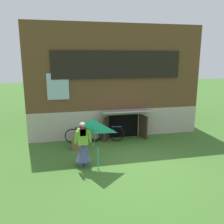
{
  "coord_description": "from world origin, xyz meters",
  "views": [
    {
      "loc": [
        -2.52,
        -7.22,
        3.59
      ],
      "look_at": [
        -0.63,
        1.32,
        1.6
      ],
      "focal_mm": 38.21,
      "sensor_mm": 36.0,
      "label": 1
    }
  ],
  "objects_px": {
    "bicycle_blue": "(106,133)",
    "kite": "(93,134)",
    "wooden_crate": "(78,144)",
    "bicycle_green": "(83,135)",
    "person": "(83,148)"
  },
  "relations": [
    {
      "from": "bicycle_blue",
      "to": "kite",
      "type": "bearing_deg",
      "value": -92.01
    },
    {
      "from": "kite",
      "to": "bicycle_blue",
      "type": "relative_size",
      "value": 1.08
    },
    {
      "from": "wooden_crate",
      "to": "kite",
      "type": "bearing_deg",
      "value": -81.56
    },
    {
      "from": "bicycle_green",
      "to": "wooden_crate",
      "type": "distance_m",
      "value": 0.76
    },
    {
      "from": "bicycle_green",
      "to": "wooden_crate",
      "type": "height_order",
      "value": "bicycle_green"
    },
    {
      "from": "person",
      "to": "wooden_crate",
      "type": "height_order",
      "value": "person"
    },
    {
      "from": "bicycle_green",
      "to": "kite",
      "type": "bearing_deg",
      "value": -84.93
    },
    {
      "from": "bicycle_blue",
      "to": "wooden_crate",
      "type": "distance_m",
      "value": 1.46
    },
    {
      "from": "bicycle_blue",
      "to": "wooden_crate",
      "type": "bearing_deg",
      "value": -135.41
    },
    {
      "from": "person",
      "to": "wooden_crate",
      "type": "bearing_deg",
      "value": 112.91
    },
    {
      "from": "bicycle_blue",
      "to": "bicycle_green",
      "type": "xyz_separation_m",
      "value": [
        -1.01,
        0.02,
        -0.02
      ]
    },
    {
      "from": "kite",
      "to": "bicycle_green",
      "type": "distance_m",
      "value": 3.03
    },
    {
      "from": "bicycle_blue",
      "to": "bicycle_green",
      "type": "relative_size",
      "value": 1.02
    },
    {
      "from": "person",
      "to": "wooden_crate",
      "type": "relative_size",
      "value": 3.4
    },
    {
      "from": "kite",
      "to": "bicycle_blue",
      "type": "distance_m",
      "value": 3.15
    }
  ]
}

